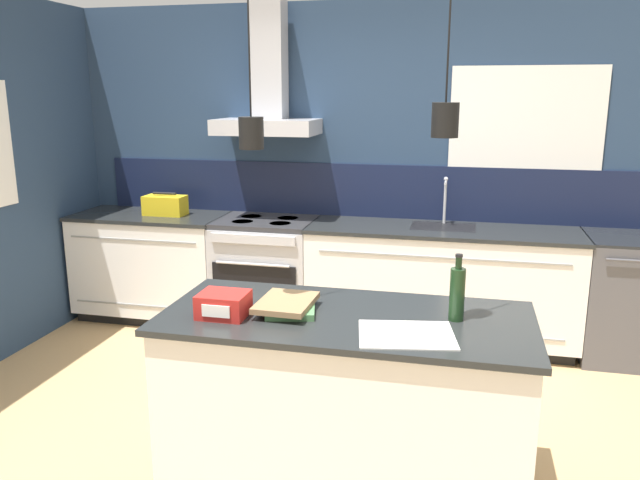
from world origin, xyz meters
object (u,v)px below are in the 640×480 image
object	(u,v)px
dishwasher	(625,298)
book_stack	(288,305)
yellow_toolbox	(165,205)
oven_range	(266,274)
red_supply_box	(224,305)
bottle_on_island	(457,293)

from	to	relation	value
dishwasher	book_stack	distance (m)	2.85
dishwasher	book_stack	xyz separation A→B (m)	(-1.95, -2.02, 0.49)
book_stack	yellow_toolbox	world-z (taller)	yellow_toolbox
oven_range	dishwasher	distance (m)	2.72
dishwasher	red_supply_box	xyz separation A→B (m)	(-2.22, -2.15, 0.51)
bottle_on_island	red_supply_box	world-z (taller)	bottle_on_island
book_stack	red_supply_box	world-z (taller)	red_supply_box
oven_range	dishwasher	xyz separation A→B (m)	(2.72, 0.00, 0.00)
yellow_toolbox	oven_range	bearing A→B (deg)	-0.29
dishwasher	book_stack	bearing A→B (deg)	-133.91
book_stack	yellow_toolbox	size ratio (longest dim) A/B	1.02
red_supply_box	yellow_toolbox	bearing A→B (deg)	122.51
oven_range	yellow_toolbox	world-z (taller)	yellow_toolbox
oven_range	dishwasher	bearing A→B (deg)	0.09
oven_range	yellow_toolbox	size ratio (longest dim) A/B	2.68
oven_range	book_stack	xyz separation A→B (m)	(0.77, -2.02, 0.49)
dishwasher	oven_range	bearing A→B (deg)	-179.91
book_stack	bottle_on_island	bearing A→B (deg)	4.63
oven_range	red_supply_box	distance (m)	2.26
dishwasher	yellow_toolbox	distance (m)	3.63
oven_range	red_supply_box	world-z (taller)	red_supply_box
oven_range	bottle_on_island	distance (m)	2.56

